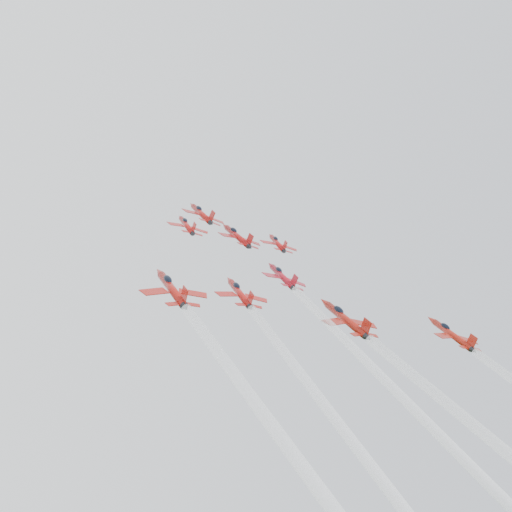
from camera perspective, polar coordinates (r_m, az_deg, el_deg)
jet_lead at (r=152.99m, az=-4.41°, el=3.43°), size 10.10×12.22×9.90m
jet_row2_left at (r=139.22m, az=-5.60°, el=2.49°), size 8.55×10.34×8.38m
jet_row2_center at (r=144.35m, az=-1.54°, el=1.64°), size 9.85×11.91×9.65m
jet_row2_right at (r=150.52m, az=1.69°, el=1.06°), size 8.53×10.33×8.36m
jet_center at (r=95.61m, az=13.92°, el=-12.06°), size 9.01×77.15×62.64m
jet_rear_left at (r=78.93m, az=11.22°, el=-15.88°), size 8.75×74.89×60.81m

